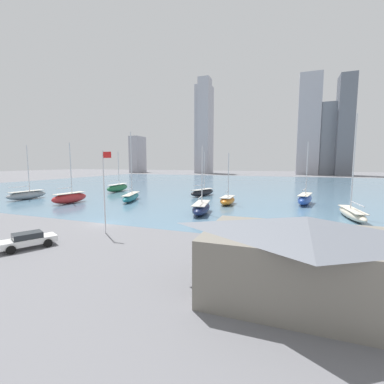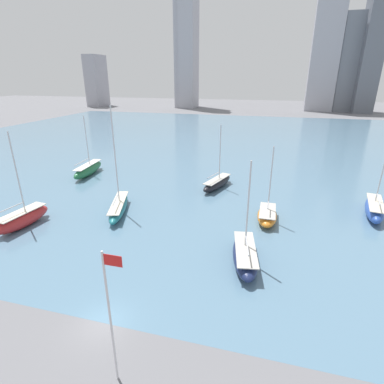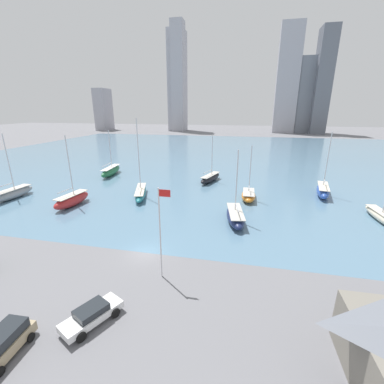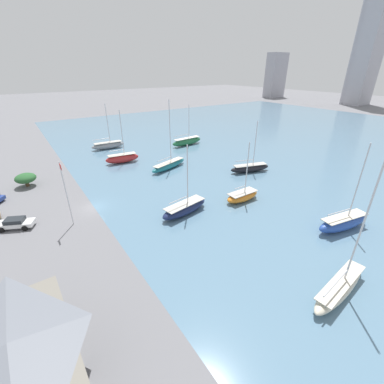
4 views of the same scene
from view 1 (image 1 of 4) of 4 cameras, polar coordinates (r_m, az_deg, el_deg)
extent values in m
plane|color=slate|center=(37.69, -18.84, -6.66)|extent=(500.00, 500.00, 0.00)
cube|color=slate|center=(101.34, 7.17, 1.70)|extent=(180.00, 140.00, 0.00)
cube|color=slate|center=(17.83, 23.74, -14.82)|extent=(12.22, 7.61, 4.05)
pyramid|color=slate|center=(17.09, 24.13, -6.76)|extent=(12.22, 7.61, 1.07)
cylinder|color=silver|center=(31.70, -18.93, -0.14)|extent=(0.14, 0.14, 9.76)
cube|color=red|center=(31.13, -18.34, 7.85)|extent=(1.10, 0.03, 0.70)
cube|color=#9E9EA8|center=(233.20, -11.98, 8.13)|extent=(8.30, 15.56, 31.34)
cube|color=#A8A8B2|center=(215.91, 2.71, 13.54)|extent=(11.89, 14.60, 69.92)
cube|color=#A8A8B2|center=(211.90, 2.81, 14.33)|extent=(8.84, 9.98, 74.71)
cube|color=#A8A8B2|center=(203.02, 24.54, 13.43)|extent=(14.64, 7.07, 69.95)
cube|color=slate|center=(205.00, 28.50, 10.27)|extent=(13.91, 8.82, 49.41)
cube|color=slate|center=(203.03, 30.78, 12.46)|extent=(9.64, 14.20, 65.41)
cube|color=slate|center=(205.38, 30.87, 9.13)|extent=(7.99, 11.62, 42.24)
ellipsoid|color=#236B3D|center=(78.20, -16.17, 0.89)|extent=(3.07, 10.65, 2.17)
cube|color=silver|center=(78.12, -16.20, 1.65)|extent=(2.52, 8.74, 0.10)
cube|color=#2D2D33|center=(78.26, -16.16, 0.46)|extent=(0.33, 1.90, 0.98)
cylinder|color=silver|center=(78.55, -16.01, 5.17)|extent=(0.18, 0.18, 9.46)
cylinder|color=silver|center=(76.38, -17.00, 2.38)|extent=(0.64, 5.49, 0.14)
ellipsoid|color=orange|center=(52.19, 7.89, -1.89)|extent=(2.60, 6.68, 1.61)
cube|color=#BCB7AD|center=(52.09, 7.90, -1.06)|extent=(2.13, 5.48, 0.10)
cube|color=#2D2D33|center=(52.26, 7.88, -2.37)|extent=(0.16, 1.20, 0.73)
cylinder|color=silver|center=(52.19, 8.10, 3.81)|extent=(0.18, 0.18, 8.72)
cylinder|color=silver|center=(51.25, 7.74, 0.11)|extent=(0.15, 2.46, 0.14)
ellipsoid|color=gray|center=(70.42, -32.80, -0.59)|extent=(2.88, 9.36, 1.90)
cube|color=#BCB7AD|center=(70.33, -32.85, 0.14)|extent=(2.36, 7.68, 0.10)
cube|color=#2D2D33|center=(70.48, -32.78, -1.01)|extent=(0.24, 1.67, 0.85)
cylinder|color=silver|center=(70.43, -32.64, 4.50)|extent=(0.18, 0.18, 10.53)
cylinder|color=silver|center=(69.35, -34.02, 0.94)|extent=(0.37, 4.66, 0.14)
ellipsoid|color=#284CA8|center=(56.52, 23.79, -1.50)|extent=(3.96, 9.37, 2.09)
cube|color=beige|center=(56.40, 23.84, -0.49)|extent=(3.25, 7.69, 0.10)
cube|color=#2D2D33|center=(56.60, 23.77, -2.07)|extent=(0.46, 1.64, 0.94)
cylinder|color=silver|center=(56.73, 24.18, 4.90)|extent=(0.18, 0.18, 10.50)
cylinder|color=silver|center=(54.77, 23.68, 0.53)|extent=(0.98, 4.39, 0.14)
ellipsoid|color=beige|center=(45.65, 32.00, -4.14)|extent=(3.07, 10.47, 1.41)
cube|color=beige|center=(45.55, 32.05, -3.33)|extent=(2.51, 8.58, 0.10)
cube|color=#2D2D33|center=(45.72, 31.97, -4.62)|extent=(0.35, 1.86, 0.64)
cylinder|color=silver|center=(45.75, 32.30, 5.67)|extent=(0.18, 0.18, 14.16)
cylinder|color=silver|center=(43.62, 32.86, -2.24)|extent=(0.68, 5.28, 0.14)
ellipsoid|color=#1E757F|center=(58.12, -13.37, -1.15)|extent=(5.31, 10.82, 1.62)
cube|color=beige|center=(58.03, -13.39, -0.41)|extent=(4.35, 8.87, 0.10)
cube|color=#2D2D33|center=(58.18, -13.36, -1.58)|extent=(0.76, 1.88, 0.73)
cylinder|color=silver|center=(58.41, -13.35, 6.32)|extent=(0.18, 0.18, 13.50)
cylinder|color=silver|center=(56.59, -13.80, 0.58)|extent=(1.52, 4.20, 0.14)
ellipsoid|color=black|center=(65.28, 2.36, -0.12)|extent=(4.75, 9.43, 1.71)
cube|color=#BCB7AD|center=(65.19, 2.36, 0.58)|extent=(3.89, 7.74, 0.10)
cube|color=#2D2D33|center=(65.33, 2.36, -0.53)|extent=(0.65, 1.63, 0.77)
cylinder|color=silver|center=(65.44, 2.74, 4.77)|extent=(0.18, 0.18, 9.39)
cylinder|color=silver|center=(63.89, 1.59, 1.50)|extent=(1.44, 4.20, 0.14)
ellipsoid|color=#19234C|center=(42.47, 2.07, -3.62)|extent=(3.98, 9.05, 1.79)
cube|color=#BCB7AD|center=(42.33, 2.07, -2.49)|extent=(3.27, 7.42, 0.10)
cube|color=#2D2D33|center=(42.56, 2.07, -4.27)|extent=(0.42, 1.58, 0.81)
cylinder|color=silver|center=(42.51, 2.24, 3.93)|extent=(0.18, 0.18, 9.32)
cylinder|color=silver|center=(40.96, 1.81, -1.17)|extent=(0.77, 3.75, 0.14)
ellipsoid|color=#B72828|center=(59.07, -25.53, -1.23)|extent=(3.19, 8.23, 2.14)
cube|color=beige|center=(58.96, -25.58, -0.24)|extent=(2.62, 6.75, 0.10)
cube|color=#2D2D33|center=(59.15, -25.50, -1.79)|extent=(0.33, 1.45, 0.97)
cylinder|color=silver|center=(59.00, -25.36, 4.87)|extent=(0.18, 0.18, 10.36)
cylinder|color=silver|center=(58.17, -26.53, 0.77)|extent=(0.55, 3.49, 0.14)
cube|color=white|center=(30.31, -32.67, -9.17)|extent=(3.87, 5.27, 0.60)
cube|color=#23282D|center=(30.17, -32.74, -8.12)|extent=(2.58, 2.95, 0.55)
cylinder|color=black|center=(31.58, -30.20, -8.99)|extent=(0.59, 0.83, 0.79)
cylinder|color=black|center=(29.77, -29.36, -9.84)|extent=(0.59, 0.83, 0.79)
cylinder|color=black|center=(31.10, -35.78, -9.57)|extent=(0.59, 0.83, 0.79)
cylinder|color=black|center=(29.26, -35.28, -10.49)|extent=(0.59, 0.83, 0.79)
camera|label=2|loc=(19.70, -25.71, 37.47)|focal=28.00mm
camera|label=3|loc=(15.14, -61.78, 37.42)|focal=24.00mm
camera|label=4|loc=(29.21, 62.60, 28.84)|focal=24.00mm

